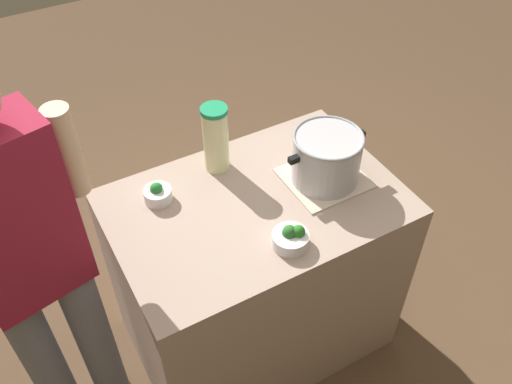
{
  "coord_description": "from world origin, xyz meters",
  "views": [
    {
      "loc": [
        0.72,
        1.27,
        2.37
      ],
      "look_at": [
        0.0,
        0.0,
        0.95
      ],
      "focal_mm": 38.67,
      "sensor_mm": 36.0,
      "label": 1
    }
  ],
  "objects_px": {
    "broccoli_bowl_front": "(158,193)",
    "broccoli_bowl_center": "(291,238)",
    "cooking_pot": "(326,157)",
    "person_cook": "(33,268)",
    "lemonade_pitcher": "(216,138)"
  },
  "relations": [
    {
      "from": "broccoli_bowl_center",
      "to": "person_cook",
      "type": "distance_m",
      "value": 0.86
    },
    {
      "from": "cooking_pot",
      "to": "broccoli_bowl_front",
      "type": "distance_m",
      "value": 0.65
    },
    {
      "from": "lemonade_pitcher",
      "to": "person_cook",
      "type": "xyz_separation_m",
      "value": [
        0.76,
        0.19,
        -0.11
      ]
    },
    {
      "from": "cooking_pot",
      "to": "broccoli_bowl_center",
      "type": "distance_m",
      "value": 0.37
    },
    {
      "from": "lemonade_pitcher",
      "to": "broccoli_bowl_center",
      "type": "relative_size",
      "value": 2.18
    },
    {
      "from": "broccoli_bowl_front",
      "to": "broccoli_bowl_center",
      "type": "bearing_deg",
      "value": 126.39
    },
    {
      "from": "lemonade_pitcher",
      "to": "broccoli_bowl_front",
      "type": "relative_size",
      "value": 2.66
    },
    {
      "from": "broccoli_bowl_front",
      "to": "broccoli_bowl_center",
      "type": "distance_m",
      "value": 0.53
    },
    {
      "from": "broccoli_bowl_front",
      "to": "broccoli_bowl_center",
      "type": "xyz_separation_m",
      "value": [
        -0.32,
        0.43,
        -0.0
      ]
    },
    {
      "from": "lemonade_pitcher",
      "to": "person_cook",
      "type": "relative_size",
      "value": 0.17
    },
    {
      "from": "person_cook",
      "to": "lemonade_pitcher",
      "type": "bearing_deg",
      "value": -165.9
    },
    {
      "from": "broccoli_bowl_front",
      "to": "person_cook",
      "type": "relative_size",
      "value": 0.06
    },
    {
      "from": "cooking_pot",
      "to": "broccoli_bowl_center",
      "type": "bearing_deg",
      "value": 36.99
    },
    {
      "from": "person_cook",
      "to": "cooking_pot",
      "type": "bearing_deg",
      "value": 175.88
    },
    {
      "from": "cooking_pot",
      "to": "person_cook",
      "type": "distance_m",
      "value": 1.1
    }
  ]
}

